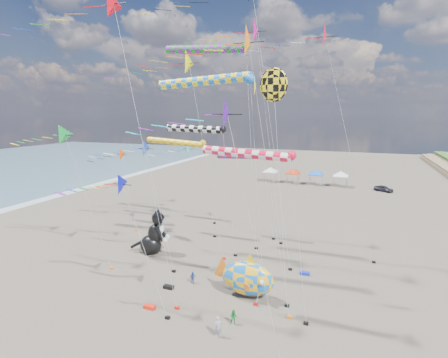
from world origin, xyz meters
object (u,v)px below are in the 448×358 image
Objects in this scene: fish_inflatable at (247,278)px; child_blue at (193,278)px; cat_inflatable at (153,232)px; person_adult at (218,327)px; child_green at (234,317)px; parked_car at (384,189)px.

child_blue is (-5.33, 0.58, -1.15)m from fish_inflatable.
cat_inflatable is 16.48m from person_adult.
cat_inflatable is 15.81m from child_green.
parked_car is (13.71, 53.63, -0.14)m from person_adult.
cat_inflatable is at bearing 156.98° from fish_inflatable.
person_adult is 1.35× the size of child_blue.
person_adult is (12.10, -11.05, -1.76)m from cat_inflatable.
fish_inflatable is 5.49m from child_blue.
child_green is 0.32× the size of parked_car.
person_adult is 8.11m from child_blue.
fish_inflatable is 4.20m from child_green.
cat_inflatable is 4.52× the size of child_blue.
child_green is 7.23m from child_blue.
person_adult is at bearing -111.88° from child_blue.
fish_inflatable is 5.29× the size of child_green.
child_blue is (-5.03, 6.36, -0.19)m from person_adult.
person_adult is (-0.30, -5.78, -0.96)m from fish_inflatable.
cat_inflatable reaches higher than person_adult.
child_blue is (7.07, -4.69, -1.96)m from cat_inflatable.
parked_car is at bearing 62.26° from child_green.
child_green is at bearing -99.92° from child_blue.
parked_car is (25.82, 42.59, -1.90)m from cat_inflatable.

